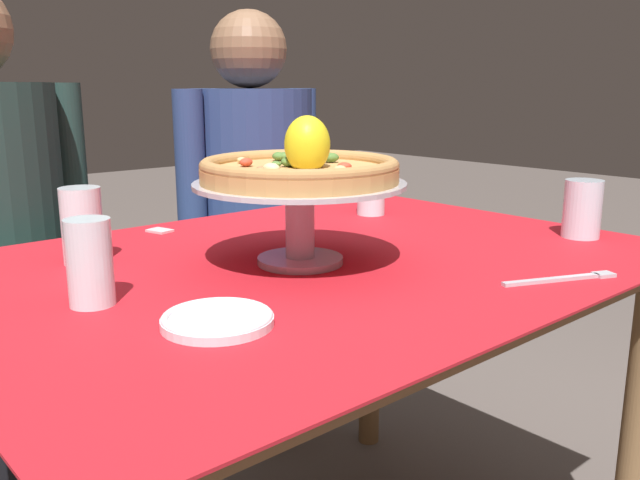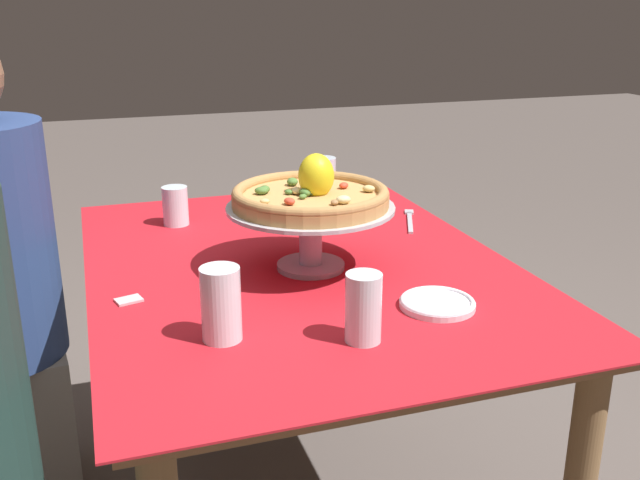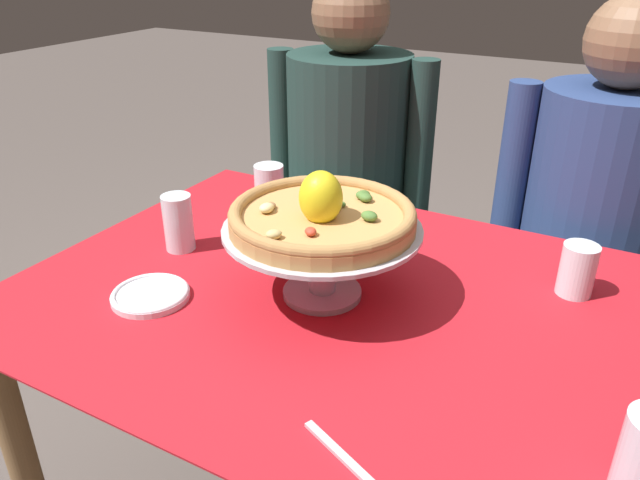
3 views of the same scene
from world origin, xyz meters
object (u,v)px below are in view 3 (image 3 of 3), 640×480
object	(u,v)px
pizza	(322,215)
sugar_packet	(378,213)
pizza_stand	(322,246)
diner_right	(587,249)
water_glass_back_left	(270,195)
dinner_fork	(362,474)
water_glass_back_right	(577,273)
side_plate	(150,295)
water_glass_side_left	(179,226)
diner_left	(347,187)

from	to	relation	value
pizza	sugar_packet	distance (m)	0.44
pizza_stand	diner_right	xyz separation A→B (m)	(0.41, 0.72, -0.23)
water_glass_back_left	dinner_fork	size ratio (longest dim) A/B	0.69
sugar_packet	diner_right	xyz separation A→B (m)	(0.47, 0.32, -0.13)
water_glass_back_left	water_glass_back_right	distance (m)	0.70
sugar_packet	pizza_stand	bearing A→B (deg)	-81.27
water_glass_back_left	side_plate	distance (m)	0.42
water_glass_side_left	water_glass_back_right	world-z (taller)	water_glass_side_left
pizza_stand	water_glass_back_right	bearing A→B (deg)	29.73
pizza	diner_left	world-z (taller)	diner_left
pizza_stand	diner_right	bearing A→B (deg)	60.39
dinner_fork	diner_right	size ratio (longest dim) A/B	0.16
water_glass_back_right	side_plate	xyz separation A→B (m)	(-0.70, -0.41, -0.04)
pizza_stand	diner_right	size ratio (longest dim) A/B	0.29
pizza_stand	sugar_packet	xyz separation A→B (m)	(-0.06, 0.40, -0.10)
water_glass_back_left	side_plate	xyz separation A→B (m)	(0.00, -0.42, -0.05)
pizza_stand	water_glass_back_right	size ratio (longest dim) A/B	3.57
water_glass_side_left	sugar_packet	bearing A→B (deg)	51.06
pizza_stand	water_glass_back_right	world-z (taller)	pizza_stand
pizza_stand	side_plate	distance (m)	0.34
side_plate	diner_left	size ratio (longest dim) A/B	0.12
water_glass_back_left	dinner_fork	world-z (taller)	water_glass_back_left
sugar_packet	diner_left	size ratio (longest dim) A/B	0.04
pizza	dinner_fork	size ratio (longest dim) A/B	1.74
water_glass_back_right	pizza	bearing A→B (deg)	-150.13
pizza_stand	diner_right	distance (m)	0.85
pizza	water_glass_side_left	bearing A→B (deg)	176.60
water_glass_back_right	diner_left	xyz separation A→B (m)	(-0.74, 0.52, -0.15)
water_glass_side_left	pizza	bearing A→B (deg)	-3.40
pizza	sugar_packet	world-z (taller)	pizza
dinner_fork	sugar_packet	distance (m)	0.82
pizza	water_glass_back_left	world-z (taller)	pizza
diner_right	dinner_fork	bearing A→B (deg)	-98.05
pizza	diner_left	size ratio (longest dim) A/B	0.27
water_glass_back_left	water_glass_back_right	bearing A→B (deg)	-1.09
side_plate	diner_left	distance (m)	0.93
dinner_fork	diner_right	bearing A→B (deg)	81.95
water_glass_back_left	diner_left	size ratio (longest dim) A/B	0.11
dinner_fork	diner_left	bearing A→B (deg)	117.37
pizza_stand	water_glass_side_left	bearing A→B (deg)	176.77
pizza_stand	diner_left	size ratio (longest dim) A/B	0.29
water_glass_back_right	side_plate	world-z (taller)	water_glass_back_right
pizza	water_glass_back_left	size ratio (longest dim) A/B	2.52
side_plate	diner_left	bearing A→B (deg)	92.75
pizza_stand	pizza	size ratio (longest dim) A/B	1.08
water_glass_side_left	diner_right	size ratio (longest dim) A/B	0.10
pizza_stand	diner_right	world-z (taller)	diner_right
pizza_stand	sugar_packet	size ratio (longest dim) A/B	7.30
water_glass_back_right	diner_left	size ratio (longest dim) A/B	0.08
diner_left	water_glass_back_left	bearing A→B (deg)	-85.44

